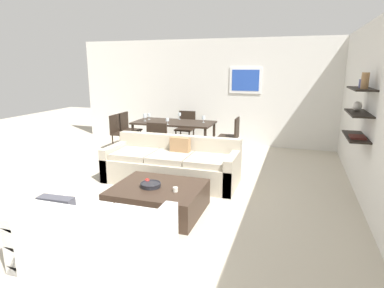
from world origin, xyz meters
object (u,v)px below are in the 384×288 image
wine_glass_foot (167,120)px  dining_chair_head (186,126)px  coffee_table (158,199)px  sofa_beige (172,166)px  wine_glass_left_near (145,116)px  wine_glass_right_far (204,118)px  dining_table (174,125)px  dining_chair_left_near (119,130)px  dining_chair_left_far (128,127)px  decorative_bowl (151,185)px  candle_jar (175,189)px  apple_on_coffee_table (147,181)px  dining_chair_foot (159,140)px  loveseat_white (93,239)px  wine_glass_head (180,115)px  wine_glass_left_far (149,115)px  dining_chair_right_far (232,134)px

wine_glass_foot → dining_chair_head: bearing=90.0°
coffee_table → sofa_beige: bearing=102.7°
wine_glass_left_near → wine_glass_right_far: 1.40m
dining_table → wine_glass_right_far: size_ratio=12.15×
dining_chair_left_near → wine_glass_left_near: size_ratio=5.16×
sofa_beige → dining_chair_left_far: size_ratio=2.67×
dining_chair_head → wine_glass_right_far: 1.08m
decorative_bowl → dining_chair_left_near: dining_chair_left_near is taller
dining_table → dining_chair_left_near: size_ratio=2.12×
candle_jar → wine_glass_foot: size_ratio=0.45×
apple_on_coffee_table → dining_chair_foot: 2.32m
loveseat_white → decorative_bowl: 1.34m
dining_chair_head → dining_chair_foot: (0.00, -1.72, 0.00)m
dining_chair_foot → wine_glass_left_near: 1.08m
candle_jar → dining_chair_foot: bearing=118.2°
wine_glass_head → coffee_table: bearing=-74.7°
coffee_table → candle_jar: 0.39m
candle_jar → dining_chair_foot: 2.67m
dining_chair_left_near → dining_chair_head: bearing=38.4°
candle_jar → wine_glass_head: wine_glass_head is taller
decorative_bowl → sofa_beige: bearing=98.4°
dining_chair_head → wine_glass_left_far: (-0.69, -0.75, 0.35)m
wine_glass_foot → coffee_table: bearing=-70.6°
dining_chair_head → wine_glass_left_far: bearing=-132.7°
dining_chair_left_far → dining_chair_left_near: same height
wine_glass_head → dining_chair_left_far: bearing=-172.0°
dining_table → dining_chair_left_near: (-1.34, -0.20, -0.18)m
coffee_table → decorative_bowl: bearing=-149.3°
dining_chair_right_far → wine_glass_right_far: wine_glass_right_far is taller
wine_glass_foot → dining_table: bearing=90.0°
sofa_beige → decorative_bowl: (0.19, -1.28, 0.12)m
decorative_bowl → dining_chair_left_far: 4.01m
dining_chair_foot → dining_chair_left_near: 1.49m
decorative_bowl → dining_chair_right_far: dining_chair_right_far is taller
wine_glass_left_far → wine_glass_head: bearing=22.1°
dining_chair_head → wine_glass_left_near: bearing=-125.4°
wine_glass_head → dining_table: bearing=-90.0°
dining_chair_left_near → wine_glass_right_far: wine_glass_right_far is taller
loveseat_white → wine_glass_right_far: wine_glass_right_far is taller
sofa_beige → dining_chair_right_far: 2.18m
dining_table → wine_glass_left_near: 0.72m
dining_chair_foot → wine_glass_head: bearing=90.0°
coffee_table → wine_glass_foot: 2.94m
wine_glass_right_far → candle_jar: bearing=-80.3°
loveseat_white → wine_glass_left_near: (-1.53, 4.36, 0.58)m
wine_glass_left_far → wine_glass_foot: bearing=-36.1°
loveseat_white → decorative_bowl: loveseat_white is taller
loveseat_white → candle_jar: (0.42, 1.27, 0.12)m
dining_table → dining_chair_left_far: size_ratio=2.12×
sofa_beige → dining_chair_foot: bearing=123.9°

